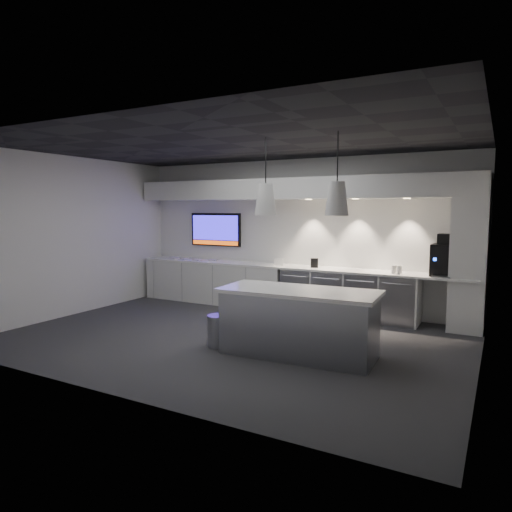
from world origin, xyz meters
The scene contains 28 objects.
floor centered at (0.00, 0.00, 0.00)m, with size 7.00×7.00×0.00m, color #323235.
ceiling centered at (0.00, 0.00, 3.00)m, with size 7.00×7.00×0.00m, color black.
wall_back centered at (0.00, 2.50, 1.50)m, with size 7.00×7.00×0.00m, color white.
wall_front centered at (0.00, -2.50, 1.50)m, with size 7.00×7.00×0.00m, color white.
wall_left centered at (-3.50, 0.00, 1.50)m, with size 7.00×7.00×0.00m, color white.
wall_right centered at (3.50, 0.00, 1.50)m, with size 7.00×7.00×0.00m, color white.
back_counter centered at (0.00, 2.17, 0.88)m, with size 6.80×0.65×0.04m, color white.
left_base_cabinets centered at (-1.75, 2.17, 0.43)m, with size 3.30×0.63×0.86m, color white.
fridge_unit_a centered at (0.25, 2.17, 0.42)m, with size 0.60×0.61×0.85m, color gray.
fridge_unit_b centered at (0.88, 2.17, 0.42)m, with size 0.60×0.61×0.85m, color gray.
fridge_unit_c centered at (1.51, 2.17, 0.42)m, with size 0.60×0.61×0.85m, color gray.
fridge_unit_d centered at (2.14, 2.17, 0.42)m, with size 0.60×0.61×0.85m, color gray.
backsplash centered at (1.20, 2.48, 1.55)m, with size 4.60×0.03×1.30m, color white.
soffit centered at (0.00, 2.20, 2.40)m, with size 6.90×0.60×0.40m, color white.
column centered at (3.20, 2.20, 1.30)m, with size 0.55×0.55×2.60m, color white.
wall_tv centered at (-1.90, 2.45, 1.56)m, with size 1.25×0.07×0.72m.
island centered at (1.26, -0.27, 0.46)m, with size 2.21×1.04×0.92m.
bin centered at (0.06, -0.46, 0.23)m, with size 0.33×0.33×0.46m, color gray.
coffee_machine centered at (2.83, 2.20, 1.19)m, with size 0.40×0.57×0.70m.
sign_black centered at (0.54, 2.14, 0.99)m, with size 0.14×0.02×0.18m, color black.
sign_white centered at (-0.19, 2.09, 0.97)m, with size 0.18×0.02×0.14m, color white.
cup_cluster centered at (2.09, 2.09, 0.97)m, with size 0.17×0.17×0.14m, color silver, non-canonical shape.
tray_a centered at (-2.81, 2.14, 0.91)m, with size 0.16×0.16×0.03m, color #B3B3B3.
tray_b centered at (-2.51, 2.12, 0.91)m, with size 0.16×0.16×0.03m, color #B3B3B3.
tray_c centered at (-2.15, 2.08, 0.91)m, with size 0.16×0.16×0.03m, color #B3B3B3.
tray_d centered at (-1.80, 2.17, 0.91)m, with size 0.16×0.16×0.03m, color #B3B3B3.
pendant_left centered at (0.74, -0.27, 2.15)m, with size 0.31×0.31×1.14m.
pendant_right centered at (1.77, -0.27, 2.15)m, with size 0.31×0.31×1.14m.
Camera 1 is at (3.68, -5.95, 2.03)m, focal length 32.00 mm.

